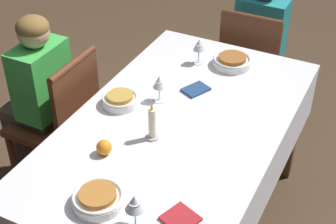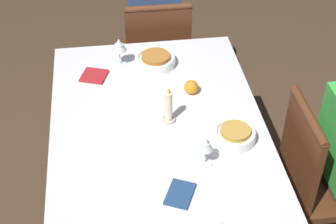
{
  "view_description": "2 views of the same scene",
  "coord_description": "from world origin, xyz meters",
  "views": [
    {
      "loc": [
        1.67,
        0.79,
        2.14
      ],
      "look_at": [
        0.08,
        -0.01,
        0.85
      ],
      "focal_mm": 55.0,
      "sensor_mm": 36.0,
      "label": 1
    },
    {
      "loc": [
        -1.52,
        0.18,
        2.19
      ],
      "look_at": [
        0.03,
        -0.03,
        0.9
      ],
      "focal_mm": 55.0,
      "sensor_mm": 36.0,
      "label": 2
    }
  ],
  "objects": [
    {
      "name": "dining_table",
      "position": [
        0.0,
        0.0,
        0.66
      ],
      "size": [
        1.59,
        0.91,
        0.75
      ],
      "color": "silver",
      "rests_on": "ground_plane"
    },
    {
      "name": "chair_west",
      "position": [
        -1.04,
        0.02,
        0.5
      ],
      "size": [
        0.4,
        0.4,
        0.89
      ],
      "rotation": [
        0.0,
        0.0,
        -1.57
      ],
      "color": "#562D19",
      "rests_on": "ground_plane"
    },
    {
      "name": "chair_south",
      "position": [
        -0.04,
        -0.7,
        0.5
      ],
      "size": [
        0.4,
        0.4,
        0.89
      ],
      "color": "#562D19",
      "rests_on": "ground_plane"
    },
    {
      "name": "person_child_teal",
      "position": [
        -1.2,
        0.02,
        0.58
      ],
      "size": [
        0.33,
        0.3,
        1.06
      ],
      "rotation": [
        0.0,
        0.0,
        -1.57
      ],
      "color": "#282833",
      "rests_on": "ground_plane"
    },
    {
      "name": "person_child_green",
      "position": [
        -0.04,
        -0.86,
        0.59
      ],
      "size": [
        0.3,
        0.33,
        1.08
      ],
      "color": "#4C4233",
      "rests_on": "ground_plane"
    },
    {
      "name": "bowl_east",
      "position": [
        0.58,
        -0.04,
        0.78
      ],
      "size": [
        0.19,
        0.19,
        0.06
      ],
      "color": "white",
      "rests_on": "dining_table"
    },
    {
      "name": "wine_glass_east",
      "position": [
        0.61,
        0.13,
        0.85
      ],
      "size": [
        0.07,
        0.07,
        0.14
      ],
      "color": "white",
      "rests_on": "dining_table"
    },
    {
      "name": "bowl_west",
      "position": [
        -0.58,
        0.04,
        0.78
      ],
      "size": [
        0.2,
        0.2,
        0.06
      ],
      "color": "white",
      "rests_on": "dining_table"
    },
    {
      "name": "wine_glass_west",
      "position": [
        -0.53,
        -0.13,
        0.85
      ],
      "size": [
        0.06,
        0.06,
        0.14
      ],
      "color": "white",
      "rests_on": "dining_table"
    },
    {
      "name": "bowl_south",
      "position": [
        -0.01,
        -0.3,
        0.78
      ],
      "size": [
        0.17,
        0.17,
        0.06
      ],
      "color": "white",
      "rests_on": "dining_table"
    },
    {
      "name": "wine_glass_south",
      "position": [
        -0.12,
        -0.15,
        0.84
      ],
      "size": [
        0.07,
        0.07,
        0.13
      ],
      "color": "white",
      "rests_on": "dining_table"
    },
    {
      "name": "candle_centerpiece",
      "position": [
        0.15,
        -0.05,
        0.81
      ],
      "size": [
        0.06,
        0.06,
        0.17
      ],
      "color": "beige",
      "rests_on": "dining_table"
    },
    {
      "name": "orange_fruit",
      "position": [
        0.33,
        -0.18,
        0.78
      ],
      "size": [
        0.07,
        0.07,
        0.07
      ],
      "primitive_type": "sphere",
      "color": "orange",
      "rests_on": "dining_table"
    },
    {
      "name": "napkin_red_folded",
      "position": [
        -0.28,
        -0.03,
        0.75
      ],
      "size": [
        0.15,
        0.14,
        0.01
      ],
      "rotation": [
        0.0,
        0.0,
        -0.44
      ],
      "color": "navy",
      "rests_on": "dining_table"
    },
    {
      "name": "napkin_spare_side",
      "position": [
        0.52,
        0.26,
        0.75
      ],
      "size": [
        0.14,
        0.15,
        0.01
      ],
      "rotation": [
        0.0,
        0.0,
        -0.35
      ],
      "color": "#AD2328",
      "rests_on": "dining_table"
    }
  ]
}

